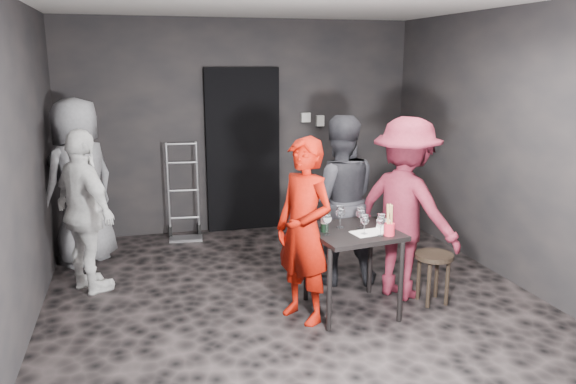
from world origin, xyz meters
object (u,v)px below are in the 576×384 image
object	(u,v)px
woman_black	(339,190)
wine_bottle	(325,220)
breadstick_cup	(389,220)
bystander_grey	(78,165)
hand_truck	(185,221)
server_red	(304,226)
man_maroon	(406,197)
bystander_cream	(85,208)
tasting_table	(352,241)
stool	(434,264)

from	to	relation	value
woman_black	wine_bottle	xyz separation A→B (m)	(-0.38, -0.68, -0.08)
breadstick_cup	bystander_grey	bearing A→B (deg)	140.48
hand_truck	breadstick_cup	distance (m)	3.18
server_red	bystander_grey	xyz separation A→B (m)	(-1.92, 1.97, 0.26)
man_maroon	wine_bottle	bearing A→B (deg)	71.97
server_red	bystander_grey	world-z (taller)	bystander_grey
man_maroon	wine_bottle	size ratio (longest dim) A/B	6.90
hand_truck	wine_bottle	size ratio (longest dim) A/B	4.37
hand_truck	server_red	distance (m)	2.74
man_maroon	bystander_cream	distance (m)	3.01
bystander_cream	breadstick_cup	xyz separation A→B (m)	(2.51, -1.31, 0.05)
hand_truck	bystander_cream	xyz separation A→B (m)	(-1.04, -1.43, 0.61)
wine_bottle	server_red	bearing A→B (deg)	-163.76
tasting_table	wine_bottle	size ratio (longest dim) A/B	2.71
woman_black	wine_bottle	distance (m)	0.78
server_red	breadstick_cup	bearing A→B (deg)	45.55
man_maroon	server_red	bearing A→B (deg)	72.83
bystander_cream	server_red	bearing A→B (deg)	-154.34
hand_truck	wine_bottle	distance (m)	2.76
stool	bystander_cream	distance (m)	3.29
bystander_cream	hand_truck	bearing A→B (deg)	-68.57
bystander_cream	bystander_grey	size ratio (longest dim) A/B	0.76
hand_truck	tasting_table	bearing A→B (deg)	-57.47
man_maroon	wine_bottle	world-z (taller)	man_maroon
man_maroon	bystander_cream	bearing A→B (deg)	42.95
hand_truck	server_red	size ratio (longest dim) A/B	0.72
wine_bottle	breadstick_cup	size ratio (longest dim) A/B	0.96
bystander_cream	tasting_table	bearing A→B (deg)	-148.21
man_maroon	breadstick_cup	size ratio (longest dim) A/B	6.60
stool	server_red	distance (m)	1.32
server_red	tasting_table	bearing A→B (deg)	64.97
stool	breadstick_cup	size ratio (longest dim) A/B	1.63
tasting_table	bystander_grey	size ratio (longest dim) A/B	0.34
tasting_table	stool	distance (m)	0.84
stool	bystander_cream	xyz separation A→B (m)	(-3.06, 1.13, 0.45)
tasting_table	bystander_grey	xyz separation A→B (m)	(-2.37, 1.94, 0.44)
stool	server_red	size ratio (longest dim) A/B	0.28
woman_black	man_maroon	xyz separation A→B (m)	(0.47, -0.50, 0.02)
server_red	bystander_cream	world-z (taller)	server_red
tasting_table	bystander_grey	world-z (taller)	bystander_grey
server_red	breadstick_cup	world-z (taller)	server_red
server_red	bystander_grey	size ratio (longest dim) A/B	0.76
wine_bottle	breadstick_cup	distance (m)	0.55
tasting_table	bystander_cream	world-z (taller)	bystander_cream
stool	woman_black	distance (m)	1.14
hand_truck	tasting_table	size ratio (longest dim) A/B	1.61
hand_truck	tasting_table	distance (m)	2.84
woman_black	bystander_cream	bearing A→B (deg)	3.25
bystander_grey	wine_bottle	distance (m)	2.87
woman_black	breadstick_cup	xyz separation A→B (m)	(0.11, -0.91, -0.06)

